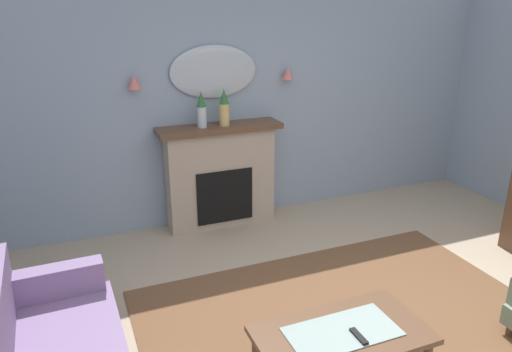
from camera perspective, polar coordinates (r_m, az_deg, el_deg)
The scene contains 11 objects.
floor at distance 3.92m, azimuth 13.17°, elevation -19.50°, with size 7.23×6.21×0.10m, color tan.
wall_back at distance 5.50m, azimuth -1.72°, elevation 9.13°, with size 7.23×0.10×2.77m, color #8C9EB2.
patterned_rug at distance 4.01m, azimuth 11.54°, elevation -17.30°, with size 3.20×2.40×0.01m, color brown.
fireplace at distance 5.40m, azimuth -4.20°, elevation -0.06°, with size 1.36×0.36×1.16m.
mantel_vase_left at distance 5.11m, azimuth -6.47°, elevation 7.82°, with size 0.10×0.10×0.38m.
mantel_vase_right at distance 5.18m, azimuth -3.78°, elevation 8.03°, with size 0.11×0.11×0.39m.
wall_mirror at distance 5.26m, azimuth -5.01°, elevation 12.18°, with size 0.96×0.06×0.56m, color #B2BCC6.
wall_sconce_left at distance 5.04m, azimuth -14.24°, elevation 10.74°, with size 0.14×0.14×0.14m, color #D17066.
wall_sconce_right at distance 5.54m, azimuth 3.78°, elevation 12.06°, with size 0.14×0.14×0.14m, color #D17066.
coffee_table at distance 3.28m, azimuth 10.11°, elevation -18.48°, with size 1.10×0.60×0.45m.
tv_remote at distance 3.21m, azimuth 12.05°, elevation -18.09°, with size 0.04×0.16×0.02m, color black.
Camera 1 is at (-1.89, -2.41, 2.40)m, focal length 33.81 mm.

